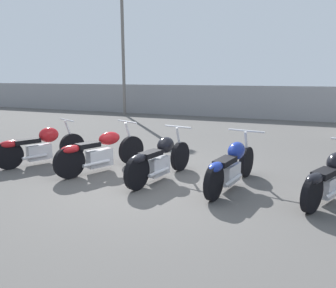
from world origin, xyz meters
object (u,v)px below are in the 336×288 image
Objects in this scene: motorcycle_slot_2 at (159,159)px; motorcycle_slot_4 at (331,177)px; motorcycle_slot_0 at (41,146)px; motorcycle_slot_1 at (101,152)px; motorcycle_slot_3 at (231,165)px; light_pole_left at (123,36)px.

motorcycle_slot_4 is (3.08, 0.02, -0.01)m from motorcycle_slot_2.
motorcycle_slot_0 is 1.67m from motorcycle_slot_1.
motorcycle_slot_4 is at bearing 25.90° from motorcycle_slot_0.
motorcycle_slot_3 is (2.85, 0.00, -0.00)m from motorcycle_slot_1.
motorcycle_slot_3 is at bearing -51.05° from light_pole_left.
motorcycle_slot_2 is at bearing -166.71° from motorcycle_slot_3.
motorcycle_slot_2 is 1.12× the size of motorcycle_slot_4.
motorcycle_slot_2 is at bearing 20.19° from motorcycle_slot_1.
motorcycle_slot_0 is 0.93× the size of motorcycle_slot_1.
motorcycle_slot_1 is at bearing -169.58° from motorcycle_slot_3.
motorcycle_slot_0 is 0.90× the size of motorcycle_slot_3.
motorcycle_slot_2 is (1.42, -0.07, -0.01)m from motorcycle_slot_1.
motorcycle_slot_2 reaches higher than motorcycle_slot_4.
light_pole_left reaches higher than motorcycle_slot_2.
light_pole_left reaches higher than motorcycle_slot_0.
motorcycle_slot_0 is at bearing -169.80° from motorcycle_slot_2.
motorcycle_slot_1 is (1.67, 0.01, -0.00)m from motorcycle_slot_0.
light_pole_left reaches higher than motorcycle_slot_3.
motorcycle_slot_1 is at bearing 26.55° from motorcycle_slot_0.
light_pole_left reaches higher than motorcycle_slot_1.
motorcycle_slot_4 is at bearing 11.71° from motorcycle_slot_2.
motorcycle_slot_0 is at bearing -155.79° from motorcycle_slot_4.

